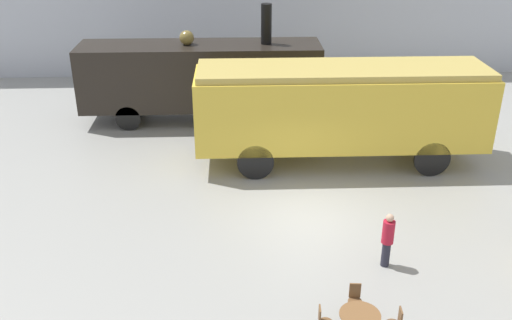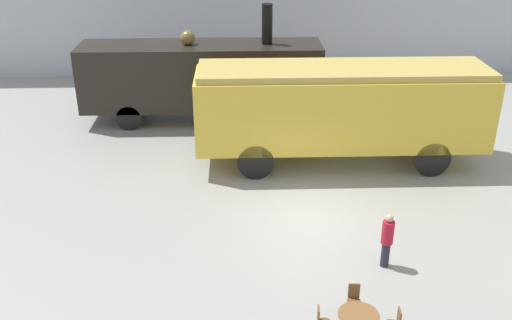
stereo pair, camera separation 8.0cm
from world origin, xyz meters
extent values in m
plane|color=gray|center=(0.00, 0.00, 0.00)|extent=(80.00, 80.00, 0.00)
cube|color=black|center=(-3.77, 8.86, 2.13)|extent=(10.71, 2.48, 2.82)
cylinder|color=black|center=(-0.83, 8.86, 4.41)|extent=(0.47, 0.47, 1.74)
sphere|color=brown|center=(-4.31, 8.86, 3.84)|extent=(0.64, 0.64, 0.64)
cylinder|color=black|center=(-0.56, 7.69, 0.56)|extent=(1.11, 0.12, 1.11)
cylinder|color=black|center=(-0.56, 10.04, 0.56)|extent=(1.11, 0.12, 1.11)
cylinder|color=black|center=(-6.98, 7.69, 0.56)|extent=(1.11, 0.12, 1.11)
cylinder|color=black|center=(-6.98, 10.04, 0.56)|extent=(1.11, 0.12, 1.11)
cube|color=gold|center=(1.73, 4.10, 2.24)|extent=(10.89, 2.84, 2.72)
cube|color=tan|center=(1.73, 4.10, 3.72)|extent=(10.67, 2.62, 0.24)
cylinder|color=black|center=(5.00, 2.74, 0.68)|extent=(1.35, 0.12, 1.35)
cylinder|color=black|center=(5.00, 5.46, 0.68)|extent=(1.35, 0.12, 1.35)
cylinder|color=black|center=(-1.54, 2.74, 0.68)|extent=(1.35, 0.12, 1.35)
cylinder|color=black|center=(-1.54, 5.46, 0.68)|extent=(1.35, 0.12, 1.35)
cylinder|color=brown|center=(0.58, -5.63, 0.69)|extent=(0.98, 0.98, 0.03)
cube|color=brown|center=(1.52, -5.70, 0.66)|extent=(0.06, 0.29, 0.42)
cylinder|color=black|center=(0.64, -4.84, 0.21)|extent=(0.06, 0.06, 0.42)
cylinder|color=brown|center=(0.64, -4.84, 0.43)|extent=(0.36, 0.36, 0.03)
cube|color=brown|center=(0.65, -4.69, 0.66)|extent=(0.29, 0.06, 0.42)
cube|color=brown|center=(-0.35, -5.56, 0.66)|extent=(0.06, 0.29, 0.42)
cylinder|color=#262633|center=(1.93, -2.77, 0.39)|extent=(0.24, 0.24, 0.77)
cylinder|color=#B2192D|center=(1.93, -2.77, 1.11)|extent=(0.34, 0.34, 0.68)
sphere|color=tan|center=(1.93, -2.77, 1.57)|extent=(0.22, 0.22, 0.22)
camera|label=1|loc=(-2.27, -16.00, 9.68)|focal=40.00mm
camera|label=2|loc=(-2.19, -16.00, 9.68)|focal=40.00mm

